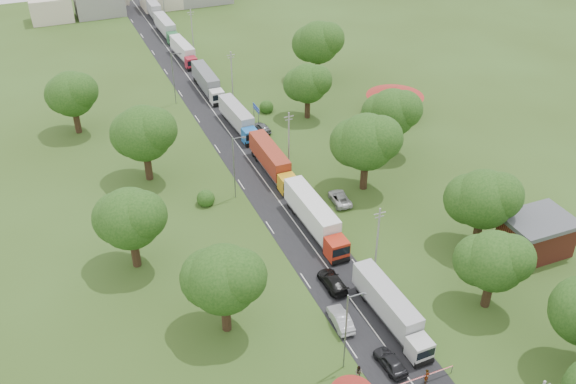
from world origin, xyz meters
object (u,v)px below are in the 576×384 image
boom_barrier (403,384)px  pedestrian_near (427,376)px  car_lane_front (390,362)px  car_lane_mid (341,319)px  truck_0 (391,308)px  info_sign (256,111)px

boom_barrier → pedestrian_near: pedestrian_near is taller
boom_barrier → car_lane_front: (0.36, 3.14, -0.11)m
pedestrian_near → car_lane_mid: bearing=78.7°
truck_0 → info_sign: bearing=86.8°
car_lane_front → boom_barrier: bearing=79.9°
boom_barrier → car_lane_front: car_lane_front is taller
car_lane_mid → pedestrian_near: (4.37, -10.77, 0.08)m
boom_barrier → car_lane_mid: (-1.64, 10.71, -0.09)m
car_lane_front → pedestrian_near: pedestrian_near is taller
boom_barrier → pedestrian_near: 2.72m
info_sign → car_lane_mid: info_sign is taller
info_sign → car_lane_front: size_ratio=0.90×
info_sign → pedestrian_near: (-3.83, -60.06, -2.12)m
pedestrian_near → truck_0: bearing=50.5°
boom_barrier → car_lane_mid: bearing=98.7°
boom_barrier → car_lane_front: 3.16m
info_sign → truck_0: 51.11m
info_sign → car_lane_mid: bearing=-99.4°
info_sign → car_lane_front: bearing=-96.2°
truck_0 → car_lane_mid: size_ratio=2.90×
truck_0 → car_lane_mid: 5.74m
pedestrian_near → info_sign: bearing=53.0°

